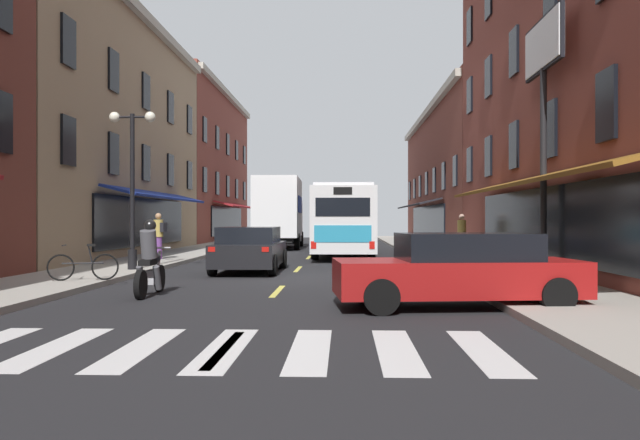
{
  "coord_description": "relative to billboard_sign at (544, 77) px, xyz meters",
  "views": [
    {
      "loc": [
        1.53,
        -18.05,
        1.66
      ],
      "look_at": [
        0.54,
        8.31,
        1.64
      ],
      "focal_mm": 35.46,
      "sensor_mm": 36.0,
      "label": 1
    }
  ],
  "objects": [
    {
      "name": "ground_plane",
      "position": [
        -7.05,
        0.38,
        -5.66
      ],
      "size": [
        34.8,
        80.0,
        0.1
      ],
      "primitive_type": "cube",
      "color": "black"
    },
    {
      "name": "lane_centre_dashes",
      "position": [
        -7.05,
        0.13,
        -5.61
      ],
      "size": [
        0.14,
        73.9,
        0.01
      ],
      "color": "#DBCC4C",
      "rests_on": "ground"
    },
    {
      "name": "crosswalk_near",
      "position": [
        -7.05,
        -9.62,
        -5.61
      ],
      "size": [
        7.1,
        2.8,
        0.01
      ],
      "color": "silver",
      "rests_on": "ground"
    },
    {
      "name": "sidewalk_left",
      "position": [
        -12.95,
        0.38,
        -5.54
      ],
      "size": [
        3.0,
        80.0,
        0.14
      ],
      "primitive_type": "cube",
      "color": "#A39E93",
      "rests_on": "ground"
    },
    {
      "name": "sidewalk_right",
      "position": [
        -1.15,
        0.38,
        -5.54
      ],
      "size": [
        3.0,
        80.0,
        0.14
      ],
      "primitive_type": "cube",
      "color": "#A39E93",
      "rests_on": "ground"
    },
    {
      "name": "billboard_sign",
      "position": [
        0.0,
        0.0,
        0.0
      ],
      "size": [
        0.4,
        3.1,
        7.1
      ],
      "color": "black",
      "rests_on": "sidewalk_right"
    },
    {
      "name": "transit_bus",
      "position": [
        -5.53,
        11.92,
        -3.98
      ],
      "size": [
        2.69,
        11.77,
        3.1
      ],
      "color": "silver",
      "rests_on": "ground"
    },
    {
      "name": "box_truck",
      "position": [
        -9.21,
        18.39,
        -3.55
      ],
      "size": [
        2.61,
        7.68,
        3.96
      ],
      "color": "white",
      "rests_on": "ground"
    },
    {
      "name": "sedan_near",
      "position": [
        -9.5,
        27.0,
        -4.9
      ],
      "size": [
        1.89,
        4.46,
        1.4
      ],
      "color": "silver",
      "rests_on": "ground"
    },
    {
      "name": "sedan_mid",
      "position": [
        -8.48,
        2.15,
        -4.89
      ],
      "size": [
        2.02,
        4.33,
        1.43
      ],
      "color": "black",
      "rests_on": "ground"
    },
    {
      "name": "sedan_far",
      "position": [
        -3.34,
        -5.7,
        -4.9
      ],
      "size": [
        4.72,
        2.29,
        1.4
      ],
      "color": "maroon",
      "rests_on": "ground"
    },
    {
      "name": "motorcycle_rider",
      "position": [
        -9.74,
        -4.06,
        -4.9
      ],
      "size": [
        0.62,
        2.07,
        1.66
      ],
      "color": "black",
      "rests_on": "ground"
    },
    {
      "name": "bicycle_near",
      "position": [
        -12.02,
        -2.16,
        -5.11
      ],
      "size": [
        1.67,
        0.57,
        0.91
      ],
      "color": "black",
      "rests_on": "sidewalk_left"
    },
    {
      "name": "pedestrian_near",
      "position": [
        -12.61,
        6.26,
        -4.53
      ],
      "size": [
        0.52,
        0.41,
        1.77
      ],
      "rotation": [
        0.0,
        0.0,
        1.24
      ],
      "color": "#66387F",
      "rests_on": "sidewalk_left"
    },
    {
      "name": "pedestrian_mid",
      "position": [
        -0.58,
        8.96,
        -4.57
      ],
      "size": [
        0.36,
        0.36,
        1.75
      ],
      "rotation": [
        0.0,
        0.0,
        5.71
      ],
      "color": "#33663F",
      "rests_on": "sidewalk_right"
    },
    {
      "name": "street_lamp_twin",
      "position": [
        -11.98,
        1.38,
        -2.79
      ],
      "size": [
        1.42,
        0.32,
        4.81
      ],
      "color": "black",
      "rests_on": "sidewalk_left"
    }
  ]
}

